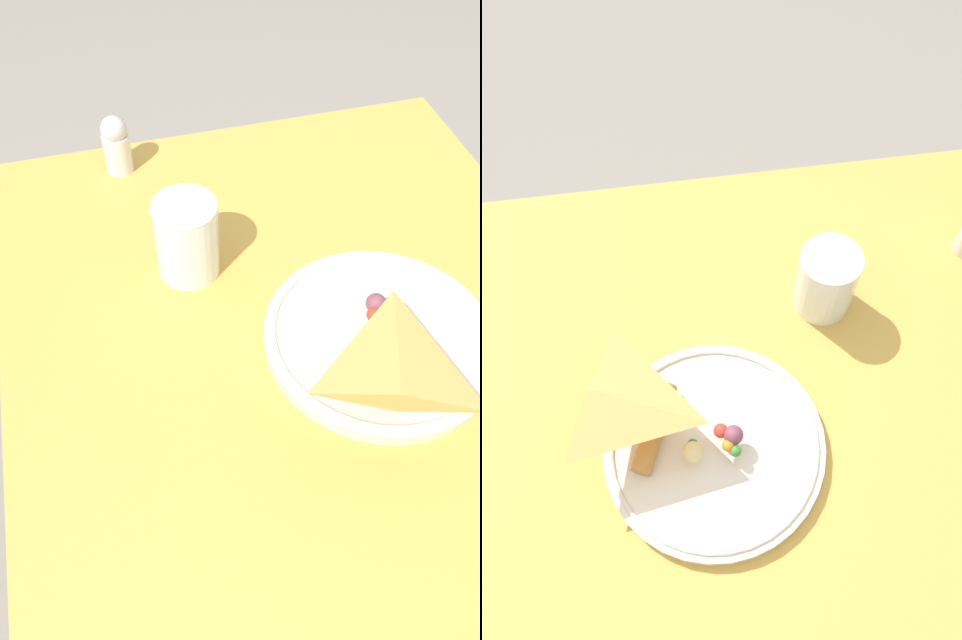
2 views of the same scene
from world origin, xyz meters
TOP-DOWN VIEW (x-y plane):
  - dining_table at (0.00, 0.00)m, footprint 1.29×0.69m
  - plate_pizza at (0.20, -0.07)m, footprint 0.26×0.26m
  - milk_glass at (0.37, 0.11)m, footprint 0.08×0.08m
  - salt_shaker at (0.59, 0.16)m, footprint 0.04×0.04m

SIDE VIEW (x-z plane):
  - dining_table at x=0.00m, z-range 0.26..1.00m
  - plate_pizza at x=0.20m, z-range 0.72..0.78m
  - salt_shaker at x=0.59m, z-range 0.74..0.82m
  - milk_glass at x=0.37m, z-range 0.74..0.84m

